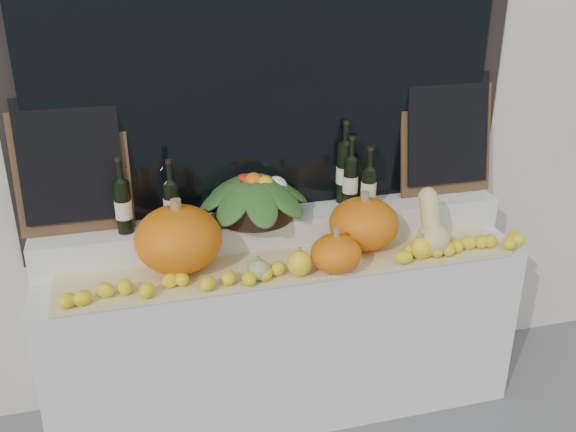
{
  "coord_description": "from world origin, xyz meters",
  "views": [
    {
      "loc": [
        -0.69,
        -1.11,
        2.3
      ],
      "look_at": [
        0.0,
        1.45,
        1.12
      ],
      "focal_mm": 40.0,
      "sensor_mm": 36.0,
      "label": 1
    }
  ],
  "objects_px": {
    "butternut_squash": "(432,228)",
    "pumpkin_right": "(364,224)",
    "pumpkin_left": "(178,239)",
    "produce_bowl": "(254,195)",
    "wine_bottle_tall": "(344,172)"
  },
  "relations": [
    {
      "from": "butternut_squash",
      "to": "pumpkin_right",
      "type": "bearing_deg",
      "value": 157.09
    },
    {
      "from": "pumpkin_left",
      "to": "pumpkin_right",
      "type": "distance_m",
      "value": 0.88
    },
    {
      "from": "pumpkin_left",
      "to": "produce_bowl",
      "type": "distance_m",
      "value": 0.44
    },
    {
      "from": "butternut_squash",
      "to": "wine_bottle_tall",
      "type": "distance_m",
      "value": 0.52
    },
    {
      "from": "pumpkin_left",
      "to": "wine_bottle_tall",
      "type": "height_order",
      "value": "wine_bottle_tall"
    },
    {
      "from": "pumpkin_right",
      "to": "butternut_squash",
      "type": "height_order",
      "value": "butternut_squash"
    },
    {
      "from": "pumpkin_right",
      "to": "produce_bowl",
      "type": "bearing_deg",
      "value": 159.28
    },
    {
      "from": "pumpkin_left",
      "to": "butternut_squash",
      "type": "xyz_separation_m",
      "value": [
        1.17,
        -0.13,
        -0.03
      ]
    },
    {
      "from": "produce_bowl",
      "to": "butternut_squash",
      "type": "bearing_deg",
      "value": -21.54
    },
    {
      "from": "pumpkin_left",
      "to": "wine_bottle_tall",
      "type": "distance_m",
      "value": 0.91
    },
    {
      "from": "pumpkin_right",
      "to": "butternut_squash",
      "type": "bearing_deg",
      "value": -22.91
    },
    {
      "from": "pumpkin_right",
      "to": "wine_bottle_tall",
      "type": "relative_size",
      "value": 0.8
    },
    {
      "from": "pumpkin_left",
      "to": "produce_bowl",
      "type": "bearing_deg",
      "value": 25.71
    },
    {
      "from": "pumpkin_left",
      "to": "wine_bottle_tall",
      "type": "bearing_deg",
      "value": 16.62
    },
    {
      "from": "produce_bowl",
      "to": "wine_bottle_tall",
      "type": "distance_m",
      "value": 0.49
    }
  ]
}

